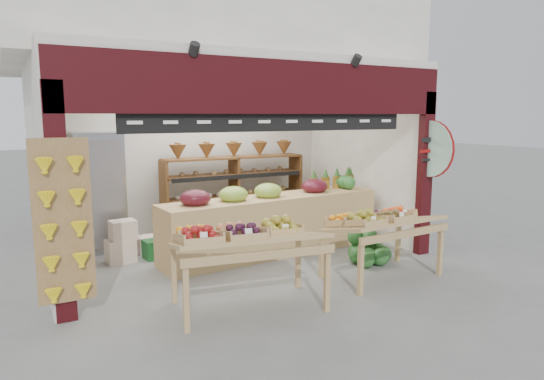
{
  "coord_description": "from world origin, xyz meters",
  "views": [
    {
      "loc": [
        -3.25,
        -6.69,
        2.28
      ],
      "look_at": [
        0.37,
        -0.2,
        1.13
      ],
      "focal_mm": 32.0,
      "sensor_mm": 36.0,
      "label": 1
    }
  ],
  "objects_px": {
    "mid_counter": "(273,222)",
    "watermelon_pile": "(368,251)",
    "back_shelving": "(234,177)",
    "cardboard_stack": "(136,244)",
    "display_table_right": "(378,221)",
    "refrigerator": "(99,192)",
    "display_table_left": "(238,237)"
  },
  "relations": [
    {
      "from": "back_shelving",
      "to": "refrigerator",
      "type": "xyz_separation_m",
      "value": [
        -2.5,
        0.04,
        -0.1
      ]
    },
    {
      "from": "watermelon_pile",
      "to": "display_table_left",
      "type": "bearing_deg",
      "value": -165.75
    },
    {
      "from": "refrigerator",
      "to": "display_table_right",
      "type": "height_order",
      "value": "refrigerator"
    },
    {
      "from": "back_shelving",
      "to": "cardboard_stack",
      "type": "height_order",
      "value": "back_shelving"
    },
    {
      "from": "mid_counter",
      "to": "watermelon_pile",
      "type": "xyz_separation_m",
      "value": [
        1.06,
        -1.17,
        -0.34
      ]
    },
    {
      "from": "watermelon_pile",
      "to": "refrigerator",
      "type": "bearing_deg",
      "value": 141.15
    },
    {
      "from": "mid_counter",
      "to": "cardboard_stack",
      "type": "bearing_deg",
      "value": 159.29
    },
    {
      "from": "display_table_left",
      "to": "watermelon_pile",
      "type": "xyz_separation_m",
      "value": [
        2.55,
        0.65,
        -0.68
      ]
    },
    {
      "from": "refrigerator",
      "to": "display_table_left",
      "type": "xyz_separation_m",
      "value": [
        0.96,
        -3.47,
        -0.14
      ]
    },
    {
      "from": "back_shelving",
      "to": "watermelon_pile",
      "type": "bearing_deg",
      "value": -70.11
    },
    {
      "from": "refrigerator",
      "to": "display_table_left",
      "type": "distance_m",
      "value": 3.61
    },
    {
      "from": "cardboard_stack",
      "to": "display_table_right",
      "type": "distance_m",
      "value": 3.81
    },
    {
      "from": "mid_counter",
      "to": "display_table_left",
      "type": "relative_size",
      "value": 2.05
    },
    {
      "from": "display_table_right",
      "to": "refrigerator",
      "type": "bearing_deg",
      "value": 132.72
    },
    {
      "from": "back_shelving",
      "to": "cardboard_stack",
      "type": "xyz_separation_m",
      "value": [
        -2.13,
        -0.84,
        -0.86
      ]
    },
    {
      "from": "back_shelving",
      "to": "refrigerator",
      "type": "height_order",
      "value": "refrigerator"
    },
    {
      "from": "display_table_right",
      "to": "watermelon_pile",
      "type": "relative_size",
      "value": 2.3
    },
    {
      "from": "refrigerator",
      "to": "display_table_left",
      "type": "bearing_deg",
      "value": -72.31
    },
    {
      "from": "refrigerator",
      "to": "mid_counter",
      "type": "relative_size",
      "value": 0.52
    },
    {
      "from": "cardboard_stack",
      "to": "display_table_left",
      "type": "distance_m",
      "value": 2.74
    },
    {
      "from": "mid_counter",
      "to": "display_table_left",
      "type": "bearing_deg",
      "value": -129.32
    },
    {
      "from": "refrigerator",
      "to": "display_table_left",
      "type": "height_order",
      "value": "refrigerator"
    },
    {
      "from": "mid_counter",
      "to": "display_table_left",
      "type": "height_order",
      "value": "mid_counter"
    },
    {
      "from": "display_table_right",
      "to": "display_table_left",
      "type": "bearing_deg",
      "value": -178.46
    },
    {
      "from": "cardboard_stack",
      "to": "display_table_left",
      "type": "bearing_deg",
      "value": -77.28
    },
    {
      "from": "mid_counter",
      "to": "display_table_right",
      "type": "xyz_separation_m",
      "value": [
        0.71,
        -1.76,
        0.28
      ]
    },
    {
      "from": "mid_counter",
      "to": "watermelon_pile",
      "type": "relative_size",
      "value": 5.34
    },
    {
      "from": "refrigerator",
      "to": "watermelon_pile",
      "type": "bearing_deg",
      "value": -36.6
    },
    {
      "from": "refrigerator",
      "to": "display_table_right",
      "type": "bearing_deg",
      "value": -45.03
    },
    {
      "from": "mid_counter",
      "to": "display_table_left",
      "type": "xyz_separation_m",
      "value": [
        -1.49,
        -1.82,
        0.34
      ]
    },
    {
      "from": "back_shelving",
      "to": "mid_counter",
      "type": "xyz_separation_m",
      "value": [
        -0.05,
        -1.62,
        -0.58
      ]
    },
    {
      "from": "back_shelving",
      "to": "display_table_right",
      "type": "distance_m",
      "value": 3.45
    }
  ]
}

